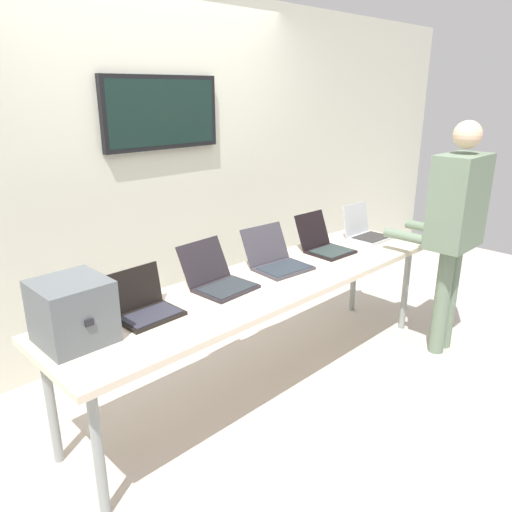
# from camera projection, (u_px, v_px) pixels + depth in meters

# --- Properties ---
(ground) EXTENTS (8.00, 8.00, 0.04)m
(ground) POSITION_uv_depth(u_px,v_px,m) (267.00, 382.00, 3.38)
(ground) COLOR #B8AEA4
(back_wall) EXTENTS (8.00, 0.11, 2.59)m
(back_wall) POSITION_uv_depth(u_px,v_px,m) (161.00, 170.00, 3.71)
(back_wall) COLOR beige
(back_wall) RESTS_ON ground
(workbench) EXTENTS (2.90, 0.70, 0.74)m
(workbench) POSITION_uv_depth(u_px,v_px,m) (268.00, 286.00, 3.16)
(workbench) COLOR beige
(workbench) RESTS_ON ground
(equipment_box) EXTENTS (0.32, 0.34, 0.31)m
(equipment_box) POSITION_uv_depth(u_px,v_px,m) (72.00, 311.00, 2.33)
(equipment_box) COLOR #585E63
(equipment_box) RESTS_ON workbench
(laptop_station_0) EXTENTS (0.33, 0.28, 0.24)m
(laptop_station_0) POSITION_uv_depth(u_px,v_px,m) (144.00, 305.00, 2.63)
(laptop_station_0) COLOR black
(laptop_station_0) RESTS_ON workbench
(laptop_station_1) EXTENTS (0.36, 0.41, 0.26)m
(laptop_station_1) POSITION_uv_depth(u_px,v_px,m) (217.00, 278.00, 3.00)
(laptop_station_1) COLOR black
(laptop_station_1) RESTS_ON workbench
(laptop_station_2) EXTENTS (0.38, 0.41, 0.26)m
(laptop_station_2) POSITION_uv_depth(u_px,v_px,m) (276.00, 259.00, 3.33)
(laptop_station_2) COLOR #39363E
(laptop_station_2) RESTS_ON workbench
(laptop_station_3) EXTENTS (0.32, 0.39, 0.27)m
(laptop_station_3) POSITION_uv_depth(u_px,v_px,m) (324.00, 243.00, 3.66)
(laptop_station_3) COLOR black
(laptop_station_3) RESTS_ON workbench
(laptop_station_4) EXTENTS (0.31, 0.31, 0.27)m
(laptop_station_4) POSITION_uv_depth(u_px,v_px,m) (365.00, 231.00, 3.99)
(laptop_station_4) COLOR #B0B2B6
(laptop_station_4) RESTS_ON workbench
(person) EXTENTS (0.44, 0.59, 1.69)m
(person) POSITION_uv_depth(u_px,v_px,m) (455.00, 218.00, 3.46)
(person) COLOR slate
(person) RESTS_ON ground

